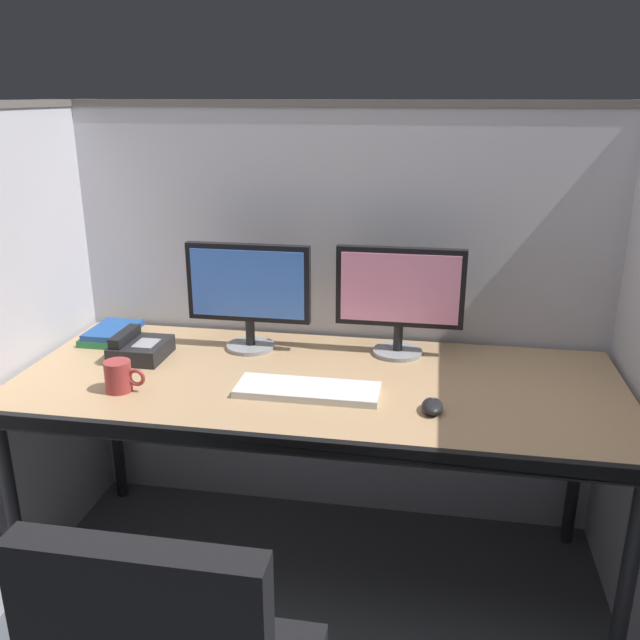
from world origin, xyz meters
name	(u,v)px	position (x,y,z in m)	size (l,w,h in m)	color
ground_plane	(301,638)	(0.00, 0.00, 0.00)	(8.00, 8.00, 0.00)	#4C5156
cubicle_partition_rear	(338,320)	(0.00, 0.74, 0.79)	(2.21, 0.06, 1.57)	silver
cubicle_partition_left	(9,356)	(-0.99, 0.20, 0.79)	(0.06, 1.41, 1.57)	silver
desk	(317,395)	(0.00, 0.29, 0.69)	(1.90, 0.80, 0.74)	tan
monitor_left	(249,289)	(-0.28, 0.53, 0.96)	(0.43, 0.17, 0.37)	gray
monitor_right	(400,294)	(0.24, 0.56, 0.96)	(0.43, 0.17, 0.37)	gray
keyboard_main	(308,390)	(-0.01, 0.19, 0.75)	(0.43, 0.15, 0.02)	silver
computer_mouse	(432,406)	(0.36, 0.13, 0.76)	(0.06, 0.10, 0.04)	black
desk_phone	(139,348)	(-0.63, 0.38, 0.77)	(0.17, 0.19, 0.09)	black
book_stack	(111,333)	(-0.80, 0.53, 0.76)	(0.17, 0.21, 0.05)	#26723F
coffee_mug	(119,376)	(-0.57, 0.11, 0.79)	(0.13, 0.08, 0.09)	#993333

